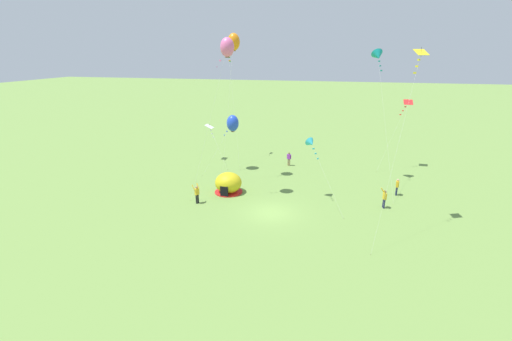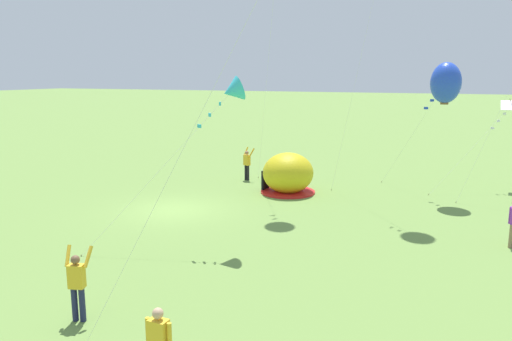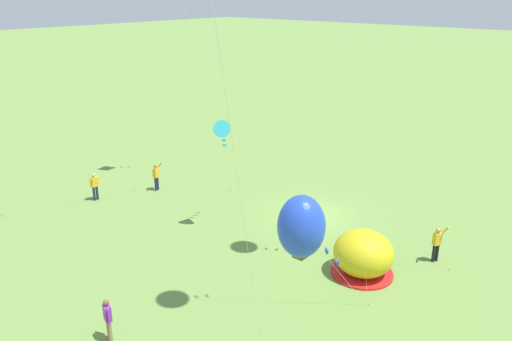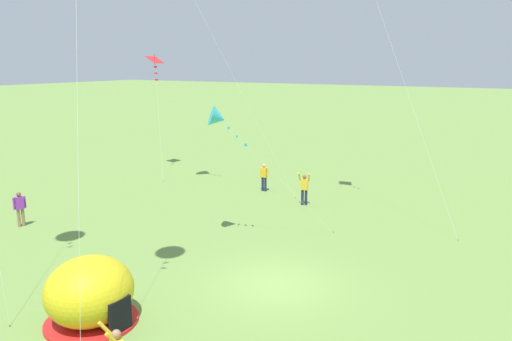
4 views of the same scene
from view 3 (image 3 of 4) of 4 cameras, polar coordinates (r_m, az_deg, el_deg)
ground_plane at (r=28.69m, az=6.54°, el=-5.14°), size 300.00×300.00×0.00m
popup_tent at (r=23.10m, az=12.17°, el=-9.32°), size 2.81×2.81×2.10m
person_near_tent at (r=31.74m, az=-17.96°, el=-1.60°), size 0.25×0.59×1.72m
person_strolling at (r=19.56m, az=-16.57°, el=-15.82°), size 0.56×0.36×1.72m
person_flying_kite at (r=25.03m, az=19.98°, el=-7.73°), size 0.64×0.72×1.89m
person_with_toddler at (r=32.28m, az=-11.33°, el=-0.56°), size 0.57×0.69×1.89m
kite_blue at (r=14.66m, az=5.21°, el=-6.42°), size 3.55×3.89×6.62m
kite_cyan at (r=25.32m, az=-3.88°, el=4.72°), size 4.04×4.71×6.00m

